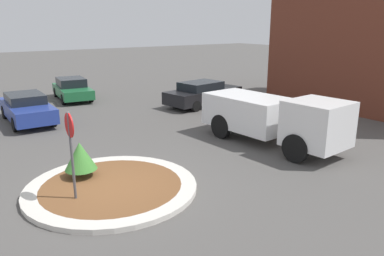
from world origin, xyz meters
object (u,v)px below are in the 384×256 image
(stop_sign, at_px, (71,142))
(parked_sedan_blue, at_px, (27,108))
(utility_truck, at_px, (272,117))
(parked_sedan_black, at_px, (203,93))
(parked_sedan_green, at_px, (72,89))

(stop_sign, distance_m, parked_sedan_blue, 9.87)
(utility_truck, distance_m, parked_sedan_black, 7.74)
(stop_sign, xyz_separation_m, utility_truck, (-0.50, 7.97, -0.58))
(parked_sedan_black, bearing_deg, utility_truck, -115.33)
(parked_sedan_blue, height_order, parked_sedan_green, parked_sedan_blue)
(parked_sedan_black, bearing_deg, parked_sedan_green, 123.43)
(stop_sign, distance_m, parked_sedan_green, 14.88)
(stop_sign, height_order, parked_sedan_black, stop_sign)
(parked_sedan_black, relative_size, parked_sedan_blue, 1.07)
(parked_sedan_black, height_order, parked_sedan_green, parked_sedan_black)
(parked_sedan_black, height_order, parked_sedan_blue, parked_sedan_black)
(parked_sedan_black, bearing_deg, parked_sedan_blue, 160.01)
(utility_truck, bearing_deg, parked_sedan_blue, -146.95)
(utility_truck, bearing_deg, parked_sedan_green, -170.13)
(parked_sedan_green, bearing_deg, parked_sedan_black, 49.20)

